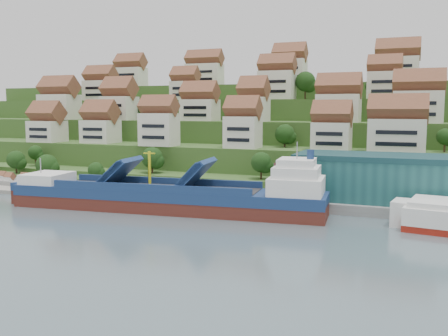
% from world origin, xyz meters
% --- Properties ---
extents(ground, '(300.00, 300.00, 0.00)m').
position_xyz_m(ground, '(0.00, 0.00, 0.00)').
color(ground, slate).
rests_on(ground, ground).
extents(quay, '(180.00, 14.00, 2.20)m').
position_xyz_m(quay, '(20.00, 15.00, 1.10)').
color(quay, gray).
rests_on(quay, ground).
extents(pebble_beach, '(45.00, 20.00, 1.00)m').
position_xyz_m(pebble_beach, '(-58.00, 12.00, 0.50)').
color(pebble_beach, gray).
rests_on(pebble_beach, ground).
extents(hillside, '(260.00, 128.00, 31.00)m').
position_xyz_m(hillside, '(0.00, 103.55, 10.66)').
color(hillside, '#2D4C1E').
rests_on(hillside, ground).
extents(hillside_village, '(160.84, 64.48, 28.99)m').
position_xyz_m(hillside_village, '(-1.11, 60.86, 24.60)').
color(hillside_village, silver).
rests_on(hillside_village, ground).
extents(hillside_trees, '(144.95, 62.41, 31.97)m').
position_xyz_m(hillside_trees, '(-14.43, 42.56, 15.72)').
color(hillside_trees, '#1E4216').
rests_on(hillside_trees, ground).
extents(warehouse, '(60.00, 15.00, 10.00)m').
position_xyz_m(warehouse, '(52.00, 17.00, 7.20)').
color(warehouse, '#21595A').
rests_on(warehouse, quay).
extents(flagpole, '(1.28, 0.16, 8.00)m').
position_xyz_m(flagpole, '(18.11, 10.00, 6.88)').
color(flagpole, gray).
rests_on(flagpole, quay).
extents(beach_huts, '(14.40, 3.70, 2.20)m').
position_xyz_m(beach_huts, '(-60.00, 10.75, 2.10)').
color(beach_huts, white).
rests_on(beach_huts, pebble_beach).
extents(cargo_ship, '(70.08, 17.68, 15.27)m').
position_xyz_m(cargo_ship, '(-1.34, -0.87, 2.99)').
color(cargo_ship, '#58231A').
rests_on(cargo_ship, ground).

